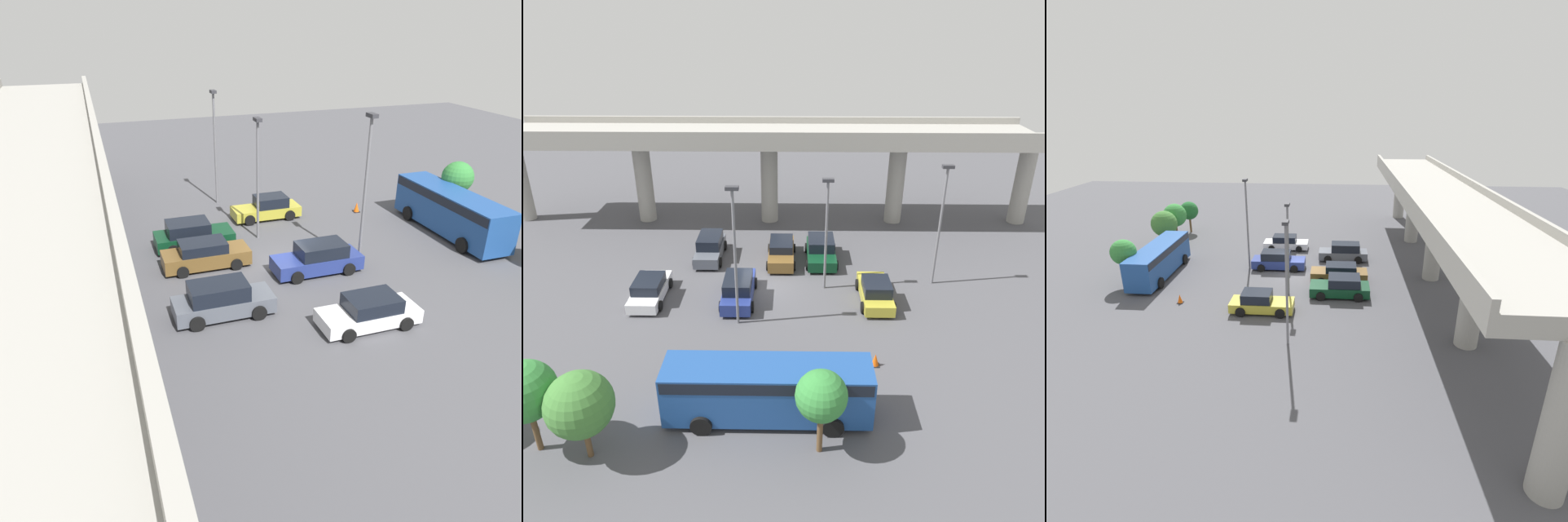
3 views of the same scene
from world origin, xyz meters
The scene contains 14 objects.
ground_plane centered at (0.00, 0.00, 0.00)m, with size 91.19×91.19×0.00m, color #4C4C51.
highway_overpass centered at (0.00, 12.18, 6.48)m, with size 43.78×6.46×8.25m.
parked_car_0 centered at (-6.95, -1.42, 0.69)m, with size 2.07×4.59×1.46m.
parked_car_1 centered at (-4.05, 4.65, 0.82)m, with size 2.02×4.67×1.71m.
parked_car_2 centered at (-1.37, -1.44, 0.79)m, with size 2.07×4.85×1.67m.
parked_car_3 centered at (1.18, 4.22, 0.74)m, with size 2.05×4.81×1.54m.
parked_car_4 centered at (4.05, 4.34, 0.78)m, with size 2.25×4.67×1.65m.
parked_car_5 centered at (7.15, -1.51, 0.72)m, with size 2.05×4.61×1.56m.
shuttle_bus centered at (0.94, -11.65, 1.64)m, with size 9.05×2.55×2.75m.
lamp_post_near_aisle centered at (-1.16, -4.08, 4.83)m, with size 0.70×0.35×8.28m.
lamp_post_mid_lot centered at (4.08, 0.18, 4.38)m, with size 0.70×0.35×7.41m.
lamp_post_by_overpass centered at (11.31, 0.97, 4.71)m, with size 0.70×0.35×8.05m.
tree_front_far_right centered at (3.14, -13.60, 2.86)m, with size 2.09×2.09×3.93m.
traffic_cone centered at (6.25, -7.94, 0.33)m, with size 0.44×0.44×0.70m.
Camera 1 is at (-23.84, 9.45, 12.74)m, focal length 35.00 mm.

